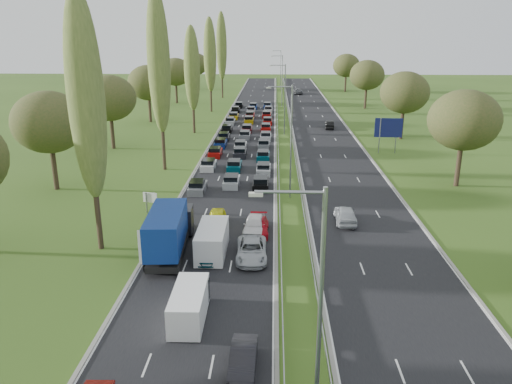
{
  "coord_description": "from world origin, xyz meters",
  "views": [
    {
      "loc": [
        2.71,
        -8.42,
        17.05
      ],
      "look_at": [
        0.93,
        40.07,
        1.5
      ],
      "focal_mm": 35.0,
      "sensor_mm": 36.0,
      "label": 1
    }
  ],
  "objects_px": {
    "blue_lorry": "(169,231)",
    "white_van_front": "(190,303)",
    "direction_sign": "(388,129)",
    "near_car_2": "(175,228)",
    "info_sign": "(150,200)",
    "white_van_rear": "(213,239)"
  },
  "relations": [
    {
      "from": "blue_lorry",
      "to": "white_van_front",
      "type": "xyz_separation_m",
      "value": [
        3.14,
        -9.35,
        -0.98
      ]
    },
    {
      "from": "near_car_2",
      "to": "white_van_front",
      "type": "bearing_deg",
      "value": -72.5
    },
    {
      "from": "white_van_front",
      "to": "info_sign",
      "type": "relative_size",
      "value": 2.39
    },
    {
      "from": "direction_sign",
      "to": "blue_lorry",
      "type": "bearing_deg",
      "value": -124.59
    },
    {
      "from": "near_car_2",
      "to": "info_sign",
      "type": "xyz_separation_m",
      "value": [
        -3.51,
        5.77,
        0.6
      ]
    },
    {
      "from": "white_van_rear",
      "to": "info_sign",
      "type": "xyz_separation_m",
      "value": [
        -7.24,
        9.11,
        0.2
      ]
    },
    {
      "from": "near_car_2",
      "to": "direction_sign",
      "type": "relative_size",
      "value": 1.04
    },
    {
      "from": "near_car_2",
      "to": "blue_lorry",
      "type": "distance_m",
      "value": 3.95
    },
    {
      "from": "blue_lorry",
      "to": "direction_sign",
      "type": "bearing_deg",
      "value": 51.73
    },
    {
      "from": "white_van_front",
      "to": "direction_sign",
      "type": "relative_size",
      "value": 0.96
    },
    {
      "from": "near_car_2",
      "to": "white_van_rear",
      "type": "distance_m",
      "value": 5.02
    },
    {
      "from": "white_van_rear",
      "to": "direction_sign",
      "type": "height_order",
      "value": "direction_sign"
    },
    {
      "from": "near_car_2",
      "to": "blue_lorry",
      "type": "bearing_deg",
      "value": -82.29
    },
    {
      "from": "blue_lorry",
      "to": "white_van_front",
      "type": "height_order",
      "value": "blue_lorry"
    },
    {
      "from": "white_van_rear",
      "to": "info_sign",
      "type": "height_order",
      "value": "white_van_rear"
    },
    {
      "from": "white_van_rear",
      "to": "direction_sign",
      "type": "xyz_separation_m",
      "value": [
        21.56,
        35.8,
        2.4
      ]
    },
    {
      "from": "blue_lorry",
      "to": "white_van_rear",
      "type": "relative_size",
      "value": 1.63
    },
    {
      "from": "blue_lorry",
      "to": "white_van_front",
      "type": "relative_size",
      "value": 1.84
    },
    {
      "from": "blue_lorry",
      "to": "info_sign",
      "type": "height_order",
      "value": "blue_lorry"
    },
    {
      "from": "near_car_2",
      "to": "blue_lorry",
      "type": "xyz_separation_m",
      "value": [
        0.33,
        -3.73,
        1.25
      ]
    },
    {
      "from": "near_car_2",
      "to": "info_sign",
      "type": "height_order",
      "value": "info_sign"
    },
    {
      "from": "blue_lorry",
      "to": "direction_sign",
      "type": "distance_m",
      "value": 43.99
    }
  ]
}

